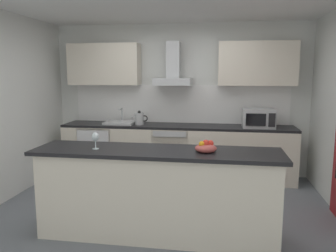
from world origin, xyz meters
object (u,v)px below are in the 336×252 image
(microwave, at_px, (259,118))
(kettle, at_px, (139,119))
(oven, at_px, (172,151))
(fruit_bowl, at_px, (206,147))
(refrigerator, at_px, (99,150))
(sink, at_px, (120,122))
(wine_glass, at_px, (95,138))
(range_hood, at_px, (173,72))

(microwave, height_order, kettle, microwave)
(oven, bearing_deg, fruit_bowl, -72.71)
(refrigerator, bearing_deg, kettle, -2.41)
(fruit_bowl, bearing_deg, sink, 126.25)
(fruit_bowl, bearing_deg, oven, 107.29)
(fruit_bowl, bearing_deg, kettle, 120.12)
(wine_glass, bearing_deg, sink, 100.45)
(oven, relative_size, sink, 1.60)
(microwave, relative_size, fruit_bowl, 2.27)
(oven, distance_m, range_hood, 1.33)
(range_hood, bearing_deg, refrigerator, -174.12)
(refrigerator, relative_size, range_hood, 1.18)
(oven, xyz_separation_m, microwave, (1.40, -0.03, 0.59))
(microwave, bearing_deg, wine_glass, -131.48)
(oven, xyz_separation_m, range_hood, (-0.00, 0.13, 1.33))
(refrigerator, height_order, fruit_bowl, fruit_bowl)
(refrigerator, height_order, wine_glass, wine_glass)
(kettle, bearing_deg, sink, 172.75)
(sink, xyz_separation_m, kettle, (0.35, -0.04, 0.08))
(refrigerator, distance_m, range_hood, 1.88)
(kettle, xyz_separation_m, wine_glass, (0.05, -2.14, 0.08))
(oven, height_order, fruit_bowl, fruit_bowl)
(oven, distance_m, microwave, 1.52)
(microwave, bearing_deg, refrigerator, 179.46)
(sink, bearing_deg, fruit_bowl, -53.75)
(refrigerator, bearing_deg, fruit_bowl, -47.39)
(range_hood, distance_m, wine_glass, 2.45)
(oven, xyz_separation_m, fruit_bowl, (0.66, -2.11, 0.55))
(oven, bearing_deg, wine_glass, -102.92)
(range_hood, bearing_deg, microwave, -6.43)
(sink, bearing_deg, oven, -0.70)
(wine_glass, bearing_deg, refrigerator, 109.94)
(refrigerator, distance_m, fruit_bowl, 2.93)
(refrigerator, xyz_separation_m, range_hood, (1.28, 0.13, 1.36))
(microwave, distance_m, fruit_bowl, 2.21)
(oven, relative_size, wine_glass, 4.50)
(range_hood, bearing_deg, oven, -90.00)
(kettle, relative_size, wine_glass, 1.62)
(microwave, height_order, fruit_bowl, microwave)
(kettle, relative_size, fruit_bowl, 1.31)
(microwave, bearing_deg, kettle, -179.83)
(refrigerator, bearing_deg, oven, 0.12)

